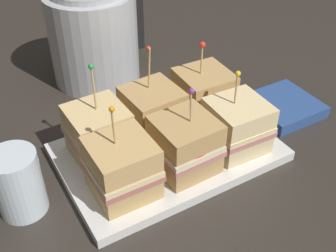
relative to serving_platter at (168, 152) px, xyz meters
name	(u,v)px	position (x,y,z in m)	size (l,w,h in m)	color
ground_plane	(168,156)	(0.00, 0.00, -0.01)	(6.00, 6.00, 0.00)	#2D2823
serving_platter	(168,152)	(0.00, 0.00, 0.00)	(0.37, 0.24, 0.02)	silver
sandwich_front_left	(122,168)	(-0.11, -0.05, 0.06)	(0.10, 0.10, 0.16)	tan
sandwich_front_center	(186,144)	(0.00, -0.05, 0.06)	(0.10, 0.10, 0.15)	tan
sandwich_front_right	(237,126)	(0.10, -0.05, 0.05)	(0.10, 0.10, 0.15)	beige
sandwich_back_left	(98,132)	(-0.11, 0.05, 0.05)	(0.10, 0.10, 0.17)	#DBB77A
sandwich_back_center	(152,112)	(0.00, 0.05, 0.05)	(0.10, 0.10, 0.17)	tan
sandwich_back_right	(204,95)	(0.11, 0.05, 0.06)	(0.10, 0.10, 0.16)	tan
kettle_steel	(93,36)	(0.00, 0.32, 0.09)	(0.21, 0.19, 0.23)	#B7BABF
drinking_glass	(18,183)	(-0.25, 0.01, 0.04)	(0.07, 0.07, 0.11)	silver
napkin_stack	(282,105)	(0.27, 0.00, 0.00)	(0.13, 0.13, 0.02)	navy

